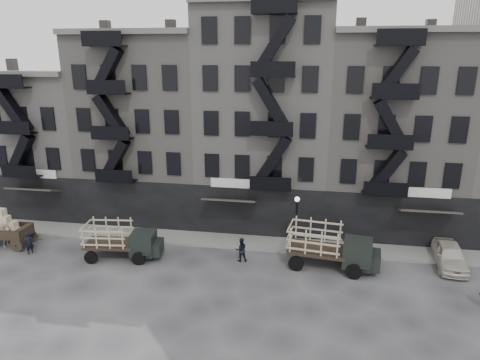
% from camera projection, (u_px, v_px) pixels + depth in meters
% --- Properties ---
extents(ground, '(140.00, 140.00, 0.00)m').
position_uv_depth(ground, '(248.00, 267.00, 28.54)').
color(ground, '#38383A').
rests_on(ground, ground).
extents(sidewalk, '(55.00, 2.50, 0.15)m').
position_uv_depth(sidewalk, '(255.00, 243.00, 32.06)').
color(sidewalk, slate).
rests_on(sidewalk, ground).
extents(building_west, '(10.00, 11.35, 13.20)m').
position_uv_depth(building_west, '(48.00, 140.00, 39.17)').
color(building_west, gray).
rests_on(building_west, ground).
extents(building_midwest, '(10.00, 11.35, 16.20)m').
position_uv_depth(building_midwest, '(151.00, 127.00, 37.18)').
color(building_midwest, gray).
rests_on(building_midwest, ground).
extents(building_center, '(10.00, 11.35, 18.20)m').
position_uv_depth(building_center, '(266.00, 118.00, 35.34)').
color(building_center, gray).
rests_on(building_center, ground).
extents(building_mideast, '(10.00, 11.35, 16.20)m').
position_uv_depth(building_mideast, '(390.00, 134.00, 34.09)').
color(building_mideast, gray).
rests_on(building_mideast, ground).
extents(lamp_post, '(0.36, 0.36, 4.28)m').
position_uv_depth(lamp_post, '(296.00, 217.00, 29.72)').
color(lamp_post, black).
rests_on(lamp_post, ground).
extents(wagon, '(3.46, 1.88, 2.92)m').
position_uv_depth(wagon, '(5.00, 225.00, 31.30)').
color(wagon, black).
rests_on(wagon, ground).
extents(stake_truck_west, '(5.41, 2.65, 2.63)m').
position_uv_depth(stake_truck_west, '(121.00, 238.00, 29.50)').
color(stake_truck_west, black).
rests_on(stake_truck_west, ground).
extents(stake_truck_east, '(6.13, 3.09, 2.96)m').
position_uv_depth(stake_truck_east, '(331.00, 244.00, 28.11)').
color(stake_truck_east, black).
rests_on(stake_truck_east, ground).
extents(car_east, '(2.18, 4.67, 1.55)m').
position_uv_depth(car_east, '(450.00, 255.00, 28.54)').
color(car_east, beige).
rests_on(car_east, ground).
extents(pedestrian_west, '(0.64, 0.71, 1.62)m').
position_uv_depth(pedestrian_west, '(29.00, 243.00, 30.27)').
color(pedestrian_west, black).
rests_on(pedestrian_west, ground).
extents(pedestrian_mid, '(0.98, 0.87, 1.69)m').
position_uv_depth(pedestrian_mid, '(241.00, 250.00, 29.20)').
color(pedestrian_mid, black).
rests_on(pedestrian_mid, ground).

